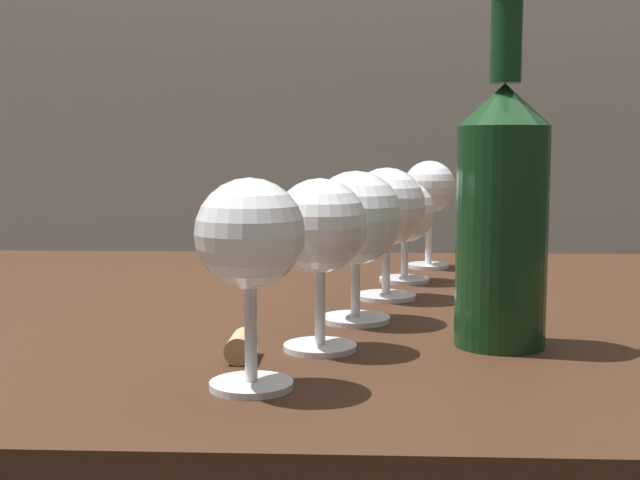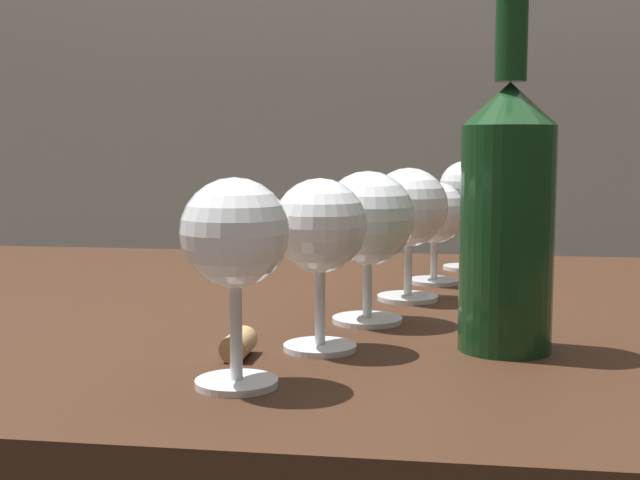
# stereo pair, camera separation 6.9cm
# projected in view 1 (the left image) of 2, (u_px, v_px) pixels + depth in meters

# --- Properties ---
(dining_table) EXTENTS (1.40, 0.88, 0.75)m
(dining_table) POSITION_uv_depth(u_px,v_px,m) (364.00, 384.00, 0.92)
(dining_table) COLOR #382114
(dining_table) RESTS_ON ground_plane
(wine_glass_amber) EXTENTS (0.08, 0.08, 0.15)m
(wine_glass_amber) POSITION_uv_depth(u_px,v_px,m) (250.00, 238.00, 0.58)
(wine_glass_amber) COLOR white
(wine_glass_amber) RESTS_ON dining_table
(wine_glass_cabernet) EXTENTS (0.08, 0.08, 0.14)m
(wine_glass_cabernet) POSITION_uv_depth(u_px,v_px,m) (320.00, 231.00, 0.69)
(wine_glass_cabernet) COLOR white
(wine_glass_cabernet) RESTS_ON dining_table
(wine_glass_rose) EXTENTS (0.09, 0.09, 0.15)m
(wine_glass_rose) POSITION_uv_depth(u_px,v_px,m) (356.00, 222.00, 0.81)
(wine_glass_rose) COLOR white
(wine_glass_rose) RESTS_ON dining_table
(wine_glass_pinot) EXTENTS (0.09, 0.09, 0.15)m
(wine_glass_pinot) POSITION_uv_depth(u_px,v_px,m) (387.00, 209.00, 0.93)
(wine_glass_pinot) COLOR white
(wine_glass_pinot) RESTS_ON dining_table
(wine_glass_white) EXTENTS (0.08, 0.08, 0.13)m
(wine_glass_white) POSITION_uv_depth(u_px,v_px,m) (405.00, 213.00, 1.05)
(wine_glass_white) COLOR white
(wine_glass_white) RESTS_ON dining_table
(wine_glass_empty) EXTENTS (0.07, 0.07, 0.15)m
(wine_glass_empty) POSITION_uv_depth(u_px,v_px,m) (429.00, 191.00, 1.17)
(wine_glass_empty) COLOR white
(wine_glass_empty) RESTS_ON dining_table
(wine_bottle) EXTENTS (0.08, 0.08, 0.31)m
(wine_bottle) POSITION_uv_depth(u_px,v_px,m) (502.00, 209.00, 0.71)
(wine_bottle) COLOR #143819
(wine_bottle) RESTS_ON dining_table
(cork) EXTENTS (0.02, 0.04, 0.02)m
(cork) POSITION_uv_depth(u_px,v_px,m) (241.00, 346.00, 0.67)
(cork) COLOR tan
(cork) RESTS_ON dining_table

